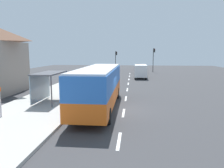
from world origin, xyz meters
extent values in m
cube|color=#38383A|center=(0.00, 14.00, -0.02)|extent=(56.00, 92.00, 0.04)
cube|color=#ADAAA3|center=(-6.40, 2.00, 0.09)|extent=(6.20, 30.00, 0.18)
cube|color=silver|center=(0.25, -6.00, 0.01)|extent=(0.16, 2.20, 0.01)
cube|color=silver|center=(0.25, -1.00, 0.01)|extent=(0.16, 2.20, 0.01)
cube|color=silver|center=(0.25, 4.00, 0.01)|extent=(0.16, 2.20, 0.01)
cube|color=silver|center=(0.25, 9.00, 0.01)|extent=(0.16, 2.20, 0.01)
cube|color=silver|center=(0.25, 14.00, 0.01)|extent=(0.16, 2.20, 0.01)
cube|color=silver|center=(0.25, 19.00, 0.01)|extent=(0.16, 2.20, 0.01)
cube|color=silver|center=(0.25, 24.00, 0.01)|extent=(0.16, 2.20, 0.01)
cube|color=silver|center=(0.25, 29.00, 0.01)|extent=(0.16, 2.20, 0.01)
cube|color=orange|center=(-1.70, 0.19, 1.07)|extent=(2.51, 11.00, 1.15)
cube|color=blue|center=(-1.70, 0.19, 2.38)|extent=(2.51, 11.00, 1.45)
cube|color=silver|center=(-1.70, 0.19, 3.15)|extent=(2.39, 10.78, 0.12)
cube|color=black|center=(-1.71, 5.64, 2.30)|extent=(2.30, 0.12, 1.22)
cube|color=black|center=(-2.91, -0.31, 2.30)|extent=(0.09, 8.58, 1.10)
cylinder|color=black|center=(-2.83, 4.09, 0.50)|extent=(0.28, 1.00, 1.00)
cylinder|color=black|center=(-0.57, 4.09, 0.50)|extent=(0.28, 1.00, 1.00)
cylinder|color=black|center=(-2.83, -3.51, 0.50)|extent=(0.28, 1.00, 1.00)
cylinder|color=black|center=(-0.57, -3.51, 0.50)|extent=(0.28, 1.00, 1.00)
cube|color=white|center=(2.20, 21.12, 1.32)|extent=(2.10, 5.24, 1.96)
cube|color=black|center=(2.20, 21.12, 1.66)|extent=(2.10, 3.16, 0.44)
cylinder|color=black|center=(3.06, 19.11, 0.34)|extent=(0.23, 0.68, 0.68)
cylinder|color=black|center=(1.26, 19.14, 0.34)|extent=(0.23, 0.68, 0.68)
cylinder|color=black|center=(3.14, 23.11, 0.34)|extent=(0.23, 0.68, 0.68)
cylinder|color=black|center=(1.34, 23.14, 0.34)|extent=(0.23, 0.68, 0.68)
cube|color=#A51919|center=(2.30, 39.75, 0.62)|extent=(1.83, 4.41, 0.60)
cube|color=black|center=(2.30, 39.55, 1.22)|extent=(1.60, 2.39, 0.60)
cylinder|color=black|center=(1.47, 41.24, 0.32)|extent=(0.20, 0.64, 0.64)
cylinder|color=black|center=(3.11, 41.25, 0.32)|extent=(0.20, 0.64, 0.64)
cylinder|color=black|center=(1.49, 38.24, 0.32)|extent=(0.20, 0.64, 0.64)
cylinder|color=black|center=(3.13, 38.25, 0.32)|extent=(0.20, 0.64, 0.64)
cube|color=black|center=(2.30, 29.57, 0.62)|extent=(1.91, 4.44, 0.60)
cube|color=black|center=(2.30, 29.37, 1.22)|extent=(1.64, 2.41, 0.60)
cylinder|color=black|center=(1.44, 31.05, 0.32)|extent=(0.22, 0.64, 0.64)
cylinder|color=black|center=(3.08, 31.09, 0.32)|extent=(0.22, 0.64, 0.64)
cylinder|color=black|center=(1.52, 28.05, 0.32)|extent=(0.22, 0.64, 0.64)
cylinder|color=black|center=(3.16, 28.09, 0.32)|extent=(0.22, 0.64, 0.64)
cylinder|color=yellow|center=(-4.20, 2.83, 0.66)|extent=(0.52, 0.52, 0.95)
cylinder|color=red|center=(-4.20, 3.53, 0.66)|extent=(0.52, 0.52, 0.95)
cylinder|color=#2D2D2D|center=(5.40, 33.29, 2.69)|extent=(0.14, 0.14, 5.37)
cube|color=black|center=(5.62, 33.29, 4.87)|extent=(0.24, 0.28, 0.84)
sphere|color=red|center=(5.74, 33.29, 5.15)|extent=(0.16, 0.16, 0.16)
sphere|color=#3C2C03|center=(5.74, 33.29, 4.87)|extent=(0.16, 0.16, 0.16)
sphere|color=black|center=(5.74, 33.29, 4.59)|extent=(0.16, 0.16, 0.16)
cylinder|color=#2D2D2D|center=(-3.20, 34.09, 2.37)|extent=(0.14, 0.14, 4.74)
cube|color=black|center=(-2.98, 34.09, 4.24)|extent=(0.24, 0.28, 0.84)
sphere|color=red|center=(-2.86, 34.09, 4.52)|extent=(0.16, 0.16, 0.16)
sphere|color=#3C2C03|center=(-2.86, 34.09, 4.24)|extent=(0.16, 0.16, 0.16)
sphere|color=black|center=(-2.86, 34.09, 3.96)|extent=(0.16, 0.16, 0.16)
cube|color=#4C4C51|center=(-6.10, 1.31, 2.63)|extent=(1.80, 4.00, 0.10)
cube|color=#8CA5B2|center=(-6.95, 1.31, 1.43)|extent=(0.06, 3.80, 2.30)
cylinder|color=#4C4C51|center=(-5.25, -0.59, 1.40)|extent=(0.10, 0.10, 2.44)
cylinder|color=#4C4C51|center=(-5.25, 3.21, 1.40)|extent=(0.10, 0.10, 2.44)
camera|label=1|loc=(0.89, -16.05, 4.30)|focal=34.37mm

